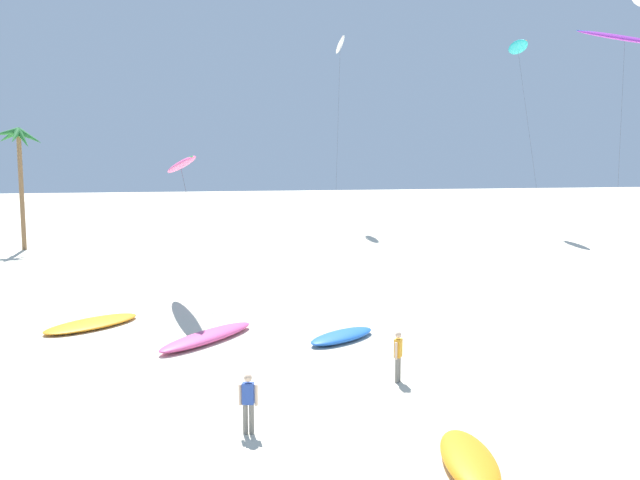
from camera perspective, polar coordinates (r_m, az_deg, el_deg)
palm_tree_2 at (r=58.48m, az=-24.26°, el=7.17°), size 3.94×3.96×9.76m
flying_kite_1 at (r=34.12m, az=-11.80°, el=6.28°), size 2.20×8.38×7.64m
flying_kite_2 at (r=73.03m, az=1.74°, el=16.30°), size 3.35×9.84×20.16m
flying_kite_3 at (r=63.99m, az=24.56°, el=15.37°), size 8.34×6.61×18.42m
flying_kite_4 at (r=70.52m, az=16.51°, el=15.48°), size 2.94×9.90×18.78m
grounded_kite_0 at (r=27.18m, az=-9.58°, el=-8.11°), size 4.52×4.58×0.39m
grounded_kite_1 at (r=26.99m, az=1.89°, el=-8.17°), size 3.53×2.98×0.35m
grounded_kite_2 at (r=30.75m, az=-18.88°, el=-6.74°), size 4.62×4.29×0.27m
grounded_kite_3 at (r=16.73m, az=12.59°, el=-17.84°), size 1.95×3.57×0.42m
person_foreground_walker at (r=22.03m, az=6.67°, el=-9.67°), size 0.35×0.42×1.67m
person_near_left at (r=18.06m, az=-6.14°, el=-13.50°), size 0.49×0.28×1.62m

